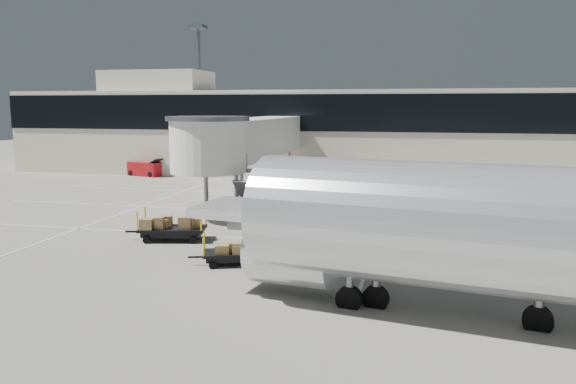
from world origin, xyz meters
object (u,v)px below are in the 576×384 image
Objects in this scene: baggage_tug at (301,216)px; aircraft at (544,236)px; box_cart_far at (174,228)px; minivan at (486,199)px; suitcase_cart at (362,214)px; box_cart_near at (234,253)px; ground_worker at (273,240)px; belt_loader at (145,169)px.

baggage_tug is 0.11× the size of aircraft.
box_cart_far is 0.86× the size of minivan.
box_cart_near is (-4.32, -9.73, 0.00)m from suitcase_cart.
ground_worker is (5.71, -2.25, 0.27)m from box_cart_far.
box_cart_near is 12.19m from aircraft.
minivan reaches higher than box_cart_near.
baggage_tug is 7.18m from ground_worker.
baggage_tug is 11.79m from minivan.
aircraft is at bearing -65.95° from suitcase_cart.
suitcase_cart is (3.22, 1.50, -0.02)m from baggage_tug.
baggage_tug is at bearing -156.42° from suitcase_cart.
suitcase_cart is 10.65m from box_cart_near.
suitcase_cart is 28.03m from belt_loader.
aircraft reaches higher than minivan.
aircraft is (15.39, -7.80, 2.27)m from box_cart_far.
minivan is at bearing -7.85° from belt_loader.
box_cart_near is 5.43m from box_cart_far.
belt_loader is at bearing 107.67° from box_cart_far.
aircraft is at bearing -42.02° from box_cart_near.
box_cart_near is 1.89× the size of ground_worker.
box_cart_near is at bearing -93.36° from baggage_tug.
belt_loader is 42.67m from aircraft.
box_cart_far is at bearing 122.50° from box_cart_near.
belt_loader is (-13.76, 23.28, 0.04)m from box_cart_far.
aircraft reaches higher than box_cart_near.
box_cart_near is 0.89× the size of belt_loader.
minivan is (7.10, 4.20, 0.49)m from suitcase_cart.
ground_worker reaches higher than box_cart_near.
aircraft is (29.15, -31.08, 2.24)m from belt_loader.
suitcase_cart is at bearing 29.21° from baggage_tug.
box_cart_far is 6.14m from ground_worker.
suitcase_cart reaches higher than baggage_tug.
ground_worker is 32.11m from belt_loader.
baggage_tug is 0.60× the size of suitcase_cart.
suitcase_cart is at bearing 46.11° from box_cart_near.
belt_loader reaches higher than baggage_tug.
box_cart_far is 0.20× the size of aircraft.
baggage_tug is at bearing 137.40° from aircraft.
suitcase_cart is 8.26m from minivan.
minivan reaches higher than suitcase_cart.
ground_worker is (-2.92, -8.67, 0.37)m from suitcase_cart.
baggage_tug is 7.31m from box_cart_far.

